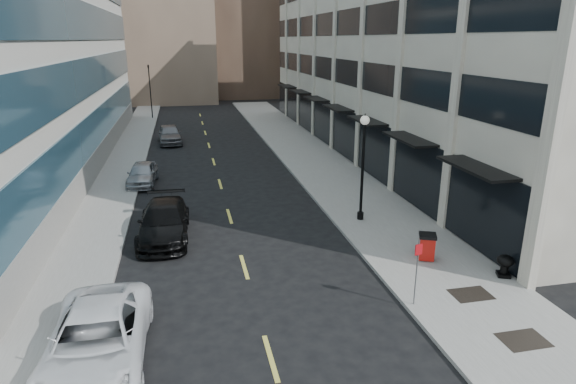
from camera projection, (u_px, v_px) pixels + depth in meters
name	position (u px, v px, depth m)	size (l,w,h in m)	color
sidewalk_right	(332.00, 176.00, 32.23)	(5.00, 80.00, 0.15)	gray
sidewalk_left	(113.00, 189.00, 29.39)	(3.00, 80.00, 0.15)	gray
building_right	(423.00, 37.00, 37.96)	(15.30, 46.50, 18.25)	beige
skyline_tan_near	(162.00, 2.00, 70.35)	(14.00, 18.00, 28.00)	#8D725C
skyline_tan_far	(102.00, 25.00, 78.54)	(12.00, 14.00, 22.00)	#8D725C
skyline_stone	(310.00, 31.00, 74.18)	(10.00, 14.00, 20.00)	beige
grate_mid	(523.00, 340.00, 14.54)	(1.40, 1.00, 0.01)	black
grate_far	(471.00, 294.00, 17.15)	(1.40, 1.00, 0.01)	black
road_centerline	(224.00, 198.00, 27.94)	(0.15, 68.20, 0.01)	#D8CC4C
traffic_signal	(148.00, 68.00, 53.94)	(0.66, 0.66, 6.98)	black
car_white_van	(97.00, 341.00, 13.41)	(2.68, 5.81, 1.62)	white
car_black_pickup	(164.00, 222.00, 22.21)	(2.22, 5.45, 1.58)	black
car_silver_sedan	(142.00, 174.00, 30.47)	(1.67, 4.16, 1.42)	#9EA2A7
car_grey_sedan	(170.00, 134.00, 42.53)	(1.94, 4.83, 1.65)	slate
trash_bin	(427.00, 246.00, 19.72)	(0.90, 0.90, 1.11)	#B4120C
lamppost	(363.00, 158.00, 23.39)	(0.45, 0.45, 5.36)	black
sign_post	(417.00, 263.00, 16.05)	(0.28, 0.08, 2.40)	slate
urn_planter	(505.00, 264.00, 18.31)	(0.63, 0.63, 0.87)	black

